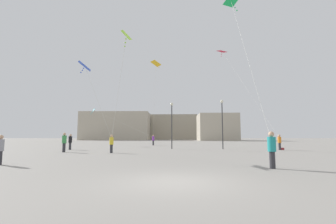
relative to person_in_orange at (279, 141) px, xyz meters
name	(u,v)px	position (x,y,z in m)	size (l,w,h in m)	color
ground_plane	(174,182)	(-12.23, -17.70, -0.93)	(300.00, 300.00, 0.00)	gray
person_in_orange	(279,141)	(0.00, 0.00, 0.00)	(0.37, 0.37, 1.70)	#2D2D33
person_in_yellow	(111,143)	(-17.44, -4.32, -0.02)	(0.36, 0.36, 1.66)	#2D2D33
person_in_teal	(272,148)	(-7.43, -14.51, 0.03)	(0.38, 0.38, 1.76)	#2D2D33
person_in_black	(70,141)	(-23.19, 0.64, 0.03)	(0.38, 0.38, 1.75)	#2D2D33
person_in_grey	(0,148)	(-21.43, -12.93, -0.05)	(0.35, 0.35, 1.60)	#2D2D33
person_in_green	(64,141)	(-22.17, -3.28, 0.08)	(0.40, 0.40, 1.85)	#2D2D33
person_in_purple	(153,140)	(-14.56, 12.58, 0.01)	(0.38, 0.38, 1.72)	#2D2D33
kite_cyan_diamond	(94,110)	(-24.12, 12.02, 4.73)	(10.15, 1.11, 4.85)	#1EB2C6
kite_amber_delta	(156,65)	(-13.90, 6.92, 10.77)	(1.44, 6.43, 11.04)	yellow
kite_lime_delta	(126,38)	(-15.20, -10.39, 7.24)	(2.67, 6.83, 7.31)	#8CD12D
kite_cobalt_delta	(85,67)	(-19.03, -7.23, 6.19)	(2.08, 3.75, 6.27)	blue
kite_emerald_delta	(232,5)	(-7.76, -10.01, 9.87)	(0.96, 5.12, 10.15)	green
kite_crimson_delta	(223,53)	(-4.00, 7.85, 12.91)	(4.87, 8.58, 13.16)	red
building_left_hall	(116,126)	(-31.23, 62.41, 4.20)	(24.87, 11.99, 10.27)	#B2A893
building_centre_hall	(164,127)	(-13.23, 74.64, 4.20)	(27.89, 13.08, 10.27)	#A39984
building_right_hall	(217,127)	(4.77, 53.33, 3.47)	(13.03, 12.89, 8.79)	#B2A893
lamppost_east	(222,117)	(-5.81, 1.79, 2.89)	(0.36, 0.36, 5.82)	#2D2D30
lamppost_west	(172,118)	(-11.79, 2.15, 2.73)	(0.36, 0.36, 5.53)	#2D2D30
handbag_beside_flyer	(283,149)	(0.35, 0.10, -0.81)	(0.32, 0.14, 0.24)	maroon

